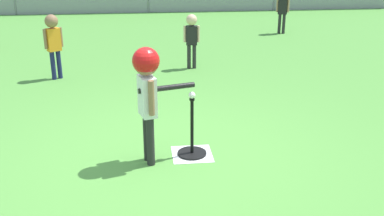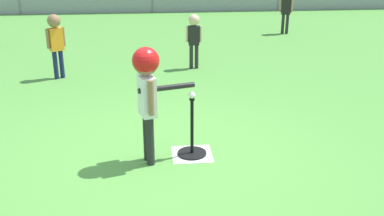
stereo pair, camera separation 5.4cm
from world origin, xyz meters
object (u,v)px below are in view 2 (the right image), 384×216
at_px(batter_child, 147,82).
at_px(fielder_deep_center, 56,38).
at_px(baseball_on_tee, 192,95).
at_px(batting_tee, 192,146).
at_px(fielder_deep_right, 286,6).
at_px(fielder_deep_left, 194,34).

relative_size(batter_child, fielder_deep_center, 1.16).
distance_m(baseball_on_tee, batter_child, 0.52).
xyz_separation_m(batting_tee, fielder_deep_right, (2.92, 6.33, 0.58)).
bearing_deg(fielder_deep_left, fielder_deep_right, 48.49).
distance_m(batting_tee, batter_child, 0.93).
bearing_deg(batting_tee, fielder_deep_left, 83.73).
relative_size(batting_tee, fielder_deep_center, 0.61).
xyz_separation_m(batting_tee, batter_child, (-0.47, -0.13, 0.79)).
xyz_separation_m(fielder_deep_right, fielder_deep_left, (-2.54, -2.87, -0.05)).
height_order(baseball_on_tee, fielder_deep_center, fielder_deep_center).
height_order(batting_tee, baseball_on_tee, baseball_on_tee).
bearing_deg(fielder_deep_center, fielder_deep_right, 33.81).
bearing_deg(batter_child, fielder_deep_center, 114.80).
bearing_deg(baseball_on_tee, batter_child, -164.84).
relative_size(batting_tee, baseball_on_tee, 8.89).
relative_size(baseball_on_tee, fielder_deep_center, 0.07).
height_order(fielder_deep_right, fielder_deep_left, fielder_deep_right).
height_order(batter_child, fielder_deep_left, batter_child).
height_order(batting_tee, fielder_deep_center, fielder_deep_center).
distance_m(baseball_on_tee, fielder_deep_right, 6.97).
bearing_deg(fielder_deep_right, batter_child, -117.64).
distance_m(baseball_on_tee, fielder_deep_center, 3.64).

